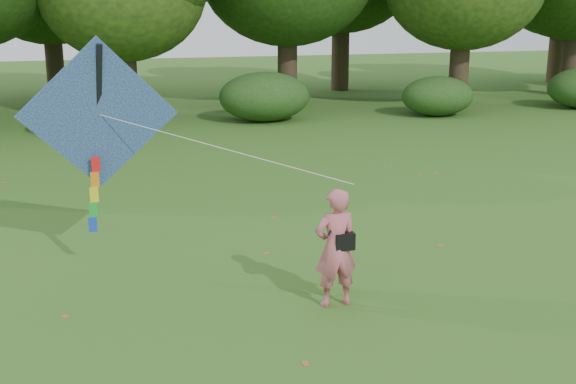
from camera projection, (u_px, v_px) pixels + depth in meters
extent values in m
plane|color=#265114|center=(346.00, 327.00, 10.30)|extent=(100.00, 100.00, 0.00)
imported|color=#BF5967|center=(336.00, 248.00, 10.81)|extent=(0.70, 0.48, 1.84)
cube|color=black|center=(344.00, 241.00, 10.78)|extent=(0.30, 0.20, 0.26)
cylinder|color=black|center=(337.00, 219.00, 10.65)|extent=(0.33, 0.14, 0.47)
cube|color=#273CAA|center=(99.00, 114.00, 11.73)|extent=(2.58, 0.54, 2.54)
cube|color=black|center=(99.00, 114.00, 11.76)|extent=(0.26, 0.71, 2.29)
cylinder|color=white|center=(220.00, 148.00, 11.15)|extent=(3.56, 2.43, 0.82)
cube|color=red|center=(96.00, 164.00, 11.94)|extent=(0.14, 0.06, 0.26)
cube|color=orange|center=(95.00, 180.00, 12.00)|extent=(0.14, 0.06, 0.26)
cube|color=yellow|center=(94.00, 195.00, 12.06)|extent=(0.14, 0.06, 0.26)
cube|color=green|center=(93.00, 210.00, 12.12)|extent=(0.14, 0.06, 0.26)
cube|color=blue|center=(93.00, 225.00, 12.18)|extent=(0.14, 0.06, 0.26)
cylinder|color=#3A2D1E|center=(127.00, 78.00, 28.06)|extent=(0.80, 0.80, 3.15)
cylinder|color=#3A2D1E|center=(287.00, 63.00, 31.61)|extent=(0.86, 0.86, 3.67)
cylinder|color=#3A2D1E|center=(459.00, 67.00, 31.05)|extent=(0.83, 0.83, 3.43)
cylinder|color=#3A2D1E|center=(571.00, 56.00, 34.62)|extent=(0.87, 0.87, 3.78)
cylinder|color=#3A2D1E|center=(55.00, 60.00, 34.26)|extent=(0.84, 0.84, 3.50)
cylinder|color=#3A2D1E|center=(340.00, 50.00, 36.76)|extent=(0.90, 0.90, 4.02)
cylinder|color=#3A2D1E|center=(556.00, 50.00, 40.53)|extent=(0.85, 0.85, 3.57)
ellipsoid|color=#264919|center=(74.00, 113.00, 25.08)|extent=(2.66, 2.09, 1.42)
ellipsoid|color=#264919|center=(264.00, 97.00, 27.51)|extent=(3.50, 2.75, 1.88)
ellipsoid|color=#264919|center=(438.00, 96.00, 28.83)|extent=(2.94, 2.31, 1.58)
cube|color=#965C28|center=(441.00, 246.00, 13.67)|extent=(0.14, 0.14, 0.01)
cube|color=#965C28|center=(419.00, 175.00, 19.15)|extent=(0.11, 0.14, 0.01)
cube|color=#965C28|center=(5.00, 182.00, 18.41)|extent=(0.14, 0.12, 0.01)
cube|color=#965C28|center=(384.00, 166.00, 20.28)|extent=(0.11, 0.14, 0.01)
cube|color=#965C28|center=(266.00, 253.00, 13.27)|extent=(0.12, 0.08, 0.01)
cube|color=#965C28|center=(436.00, 173.00, 19.42)|extent=(0.14, 0.12, 0.01)
cube|color=#965C28|center=(65.00, 316.00, 10.62)|extent=(0.14, 0.14, 0.01)
cube|color=#965C28|center=(274.00, 217.00, 15.45)|extent=(0.14, 0.13, 0.01)
cube|color=#965C28|center=(305.00, 363.00, 9.25)|extent=(0.09, 0.13, 0.01)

